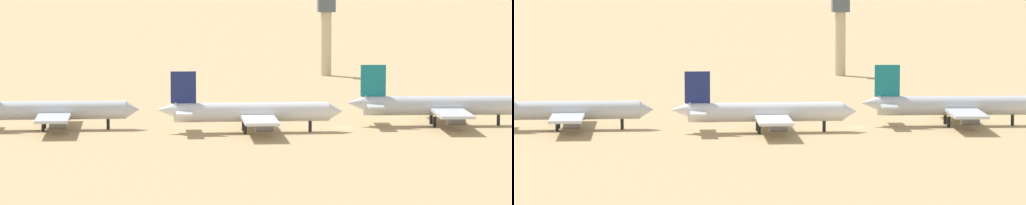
# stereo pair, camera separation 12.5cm
# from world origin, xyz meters

# --- Properties ---
(ground) EXTENTS (4000.00, 4000.00, 0.00)m
(ground) POSITION_xyz_m (0.00, 0.00, 0.00)
(ground) COLOR tan
(parked_jet_teal_2) EXTENTS (38.54, 32.33, 12.75)m
(parked_jet_teal_2) POSITION_xyz_m (-63.72, -1.33, 4.18)
(parked_jet_teal_2) COLOR silver
(parked_jet_teal_2) RESTS_ON ground
(parked_jet_navy_3) EXTENTS (39.43, 33.08, 13.04)m
(parked_jet_navy_3) POSITION_xyz_m (-20.93, -7.16, 4.27)
(parked_jet_navy_3) COLOR silver
(parked_jet_navy_3) RESTS_ON ground
(parked_jet_teal_4) EXTENTS (40.52, 33.90, 13.42)m
(parked_jet_teal_4) POSITION_xyz_m (20.82, 1.78, 4.40)
(parked_jet_teal_4) COLOR silver
(parked_jet_teal_4) RESTS_ON ground
(control_tower) EXTENTS (5.20, 5.20, 24.49)m
(control_tower) POSITION_xyz_m (7.13, 118.41, 14.78)
(control_tower) COLOR #C6B793
(control_tower) RESTS_ON ground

